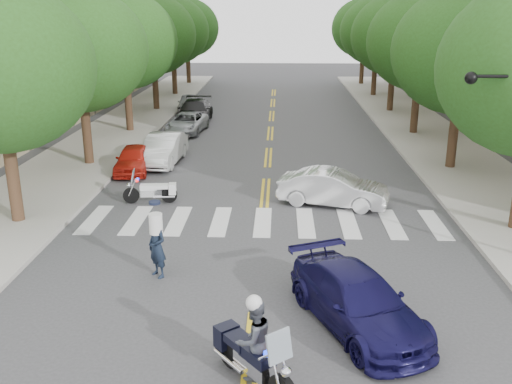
# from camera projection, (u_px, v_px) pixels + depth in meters

# --- Properties ---
(ground) EXTENTS (140.00, 140.00, 0.00)m
(ground) POSITION_uv_depth(u_px,v_px,m) (255.00, 313.00, 14.53)
(ground) COLOR #38383A
(ground) RESTS_ON ground
(sidewalk_left) EXTENTS (5.00, 60.00, 0.15)m
(sidewalk_left) POSITION_uv_depth(u_px,v_px,m) (119.00, 131.00, 35.80)
(sidewalk_left) COLOR #9E9991
(sidewalk_left) RESTS_ON ground
(sidewalk_right) EXTENTS (5.00, 60.00, 0.15)m
(sidewalk_right) POSITION_uv_depth(u_px,v_px,m) (425.00, 133.00, 35.05)
(sidewalk_right) COLOR #9E9991
(sidewalk_right) RESTS_ON ground
(tree_l_1) EXTENTS (6.40, 6.40, 8.45)m
(tree_l_1) POSITION_uv_depth(u_px,v_px,m) (79.00, 50.00, 26.48)
(tree_l_1) COLOR #382316
(tree_l_1) RESTS_ON ground
(tree_l_2) EXTENTS (6.40, 6.40, 8.45)m
(tree_l_2) POSITION_uv_depth(u_px,v_px,m) (124.00, 41.00, 34.09)
(tree_l_2) COLOR #382316
(tree_l_2) RESTS_ON ground
(tree_l_3) EXTENTS (6.40, 6.40, 8.45)m
(tree_l_3) POSITION_uv_depth(u_px,v_px,m) (153.00, 35.00, 41.70)
(tree_l_3) COLOR #382316
(tree_l_3) RESTS_ON ground
(tree_l_4) EXTENTS (6.40, 6.40, 8.45)m
(tree_l_4) POSITION_uv_depth(u_px,v_px,m) (172.00, 31.00, 49.31)
(tree_l_4) COLOR #382316
(tree_l_4) RESTS_ON ground
(tree_l_5) EXTENTS (6.40, 6.40, 8.45)m
(tree_l_5) POSITION_uv_depth(u_px,v_px,m) (187.00, 28.00, 56.91)
(tree_l_5) COLOR #382316
(tree_l_5) RESTS_ON ground
(tree_r_1) EXTENTS (6.40, 6.40, 8.45)m
(tree_r_1) POSITION_uv_depth(u_px,v_px,m) (462.00, 51.00, 25.79)
(tree_r_1) COLOR #382316
(tree_r_1) RESTS_ON ground
(tree_r_2) EXTENTS (6.40, 6.40, 8.45)m
(tree_r_2) POSITION_uv_depth(u_px,v_px,m) (421.00, 42.00, 33.40)
(tree_r_2) COLOR #382316
(tree_r_2) RESTS_ON ground
(tree_r_3) EXTENTS (6.40, 6.40, 8.45)m
(tree_r_3) POSITION_uv_depth(u_px,v_px,m) (395.00, 35.00, 41.00)
(tree_r_3) COLOR #382316
(tree_r_3) RESTS_ON ground
(tree_r_4) EXTENTS (6.40, 6.40, 8.45)m
(tree_r_4) POSITION_uv_depth(u_px,v_px,m) (377.00, 31.00, 48.61)
(tree_r_4) COLOR #382316
(tree_r_4) RESTS_ON ground
(tree_r_5) EXTENTS (6.40, 6.40, 8.45)m
(tree_r_5) POSITION_uv_depth(u_px,v_px,m) (364.00, 28.00, 56.22)
(tree_r_5) COLOR #382316
(tree_r_5) RESTS_ON ground
(motorcycle_police) EXTENTS (1.82, 2.13, 2.06)m
(motorcycle_police) POSITION_uv_depth(u_px,v_px,m) (252.00, 345.00, 11.52)
(motorcycle_police) COLOR black
(motorcycle_police) RESTS_ON ground
(motorcycle_parked) EXTENTS (2.15, 0.63, 1.38)m
(motorcycle_parked) POSITION_uv_depth(u_px,v_px,m) (155.00, 191.00, 22.65)
(motorcycle_parked) COLOR black
(motorcycle_parked) RESTS_ON ground
(officer_standing) EXTENTS (0.79, 0.79, 1.85)m
(officer_standing) POSITION_uv_depth(u_px,v_px,m) (157.00, 247.00, 16.26)
(officer_standing) COLOR black
(officer_standing) RESTS_ON ground
(convertible) EXTENTS (4.51, 2.63, 1.40)m
(convertible) POSITION_uv_depth(u_px,v_px,m) (333.00, 188.00, 22.29)
(convertible) COLOR white
(convertible) RESTS_ON ground
(sedan_blue) EXTENTS (3.63, 5.06, 1.36)m
(sedan_blue) POSITION_uv_depth(u_px,v_px,m) (358.00, 301.00, 13.75)
(sedan_blue) COLOR #100E3A
(sedan_blue) RESTS_ON ground
(parked_car_a) EXTENTS (1.74, 3.80, 1.26)m
(parked_car_a) POSITION_uv_depth(u_px,v_px,m) (134.00, 159.00, 26.88)
(parked_car_a) COLOR red
(parked_car_a) RESTS_ON ground
(parked_car_b) EXTENTS (1.84, 4.57, 1.48)m
(parked_car_b) POSITION_uv_depth(u_px,v_px,m) (163.00, 149.00, 28.30)
(parked_car_b) COLOR silver
(parked_car_b) RESTS_ON ground
(parked_car_c) EXTENTS (2.43, 4.56, 1.22)m
(parked_car_c) POSITION_uv_depth(u_px,v_px,m) (187.00, 123.00, 35.47)
(parked_car_c) COLOR #9FA1A6
(parked_car_c) RESTS_ON ground
(parked_car_d) EXTENTS (2.18, 5.23, 1.51)m
(parked_car_d) POSITION_uv_depth(u_px,v_px,m) (195.00, 111.00, 38.65)
(parked_car_d) COLOR black
(parked_car_d) RESTS_ON ground
(parked_car_e) EXTENTS (1.88, 3.89, 1.28)m
(parked_car_e) POSITION_uv_depth(u_px,v_px,m) (188.00, 103.00, 42.77)
(parked_car_e) COLOR #A1A2A7
(parked_car_e) RESTS_ON ground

